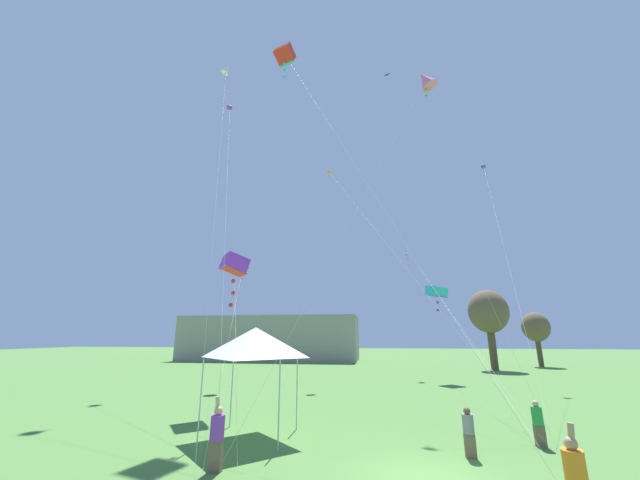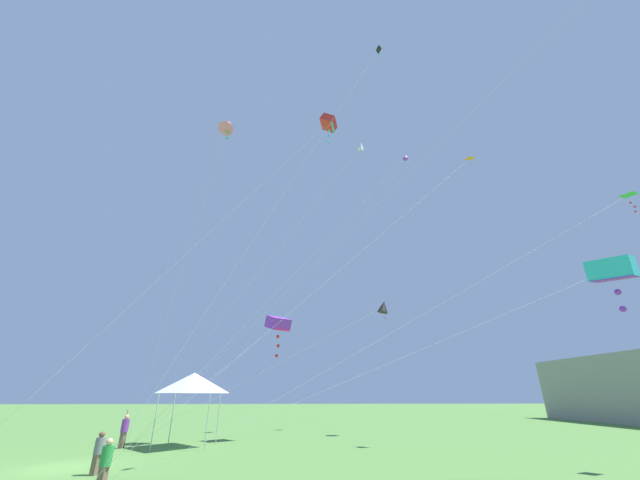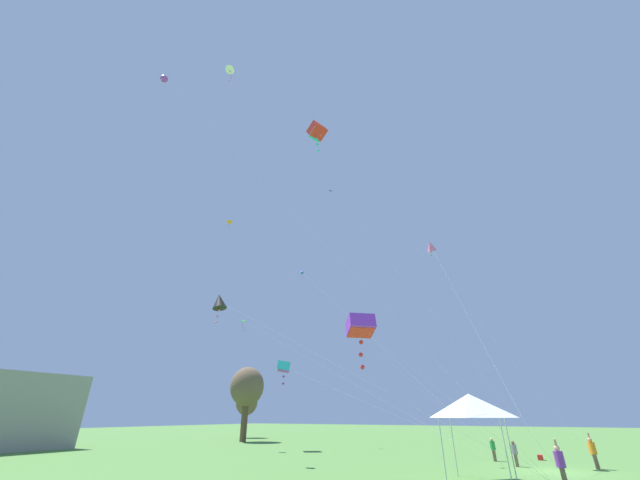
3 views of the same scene
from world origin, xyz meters
The scene contains 20 objects.
ground_plane centered at (0.00, 0.00, 0.00)m, with size 220.00×220.00×0.00m, color #4C7A38.
distant_building centered at (-18.56, 48.12, 3.49)m, with size 28.65×10.22×6.97m, color gray.
tree_far_right centered at (19.63, 40.50, 4.87)m, with size 3.39×3.39×6.85m.
tree_far_centre centered at (12.20, 34.48, 6.54)m, with size 4.56×4.56×9.20m.
festival_tent centered at (-6.15, 3.23, 3.55)m, with size 3.28×3.28×4.15m.
person_orange_shirt centered at (2.74, -2.51, 0.99)m, with size 0.42×0.42×2.03m.
person_purple_shirt centered at (-5.98, -0.40, 0.98)m, with size 0.42×0.42×2.03m.
person_green_shirt centered at (4.46, 3.64, 0.83)m, with size 0.36×0.36×1.53m.
person_grey_shirt centered at (1.69, 2.02, 0.81)m, with size 0.36×0.36×1.51m.
kite_white_diamond_0 centered at (-14.85, 16.40, 29.27)m, with size 9.06×17.70×29.93m.
kite_black_diamond_1 centered at (-12.15, 17.10, 9.92)m, with size 6.38×18.16×10.57m.
kite_red_box_2 centered at (-7.75, 12.12, 26.21)m, with size 11.44×15.81×27.01m.
kite_green_delta_3 centered at (2.53, 27.25, 12.63)m, with size 2.64×23.91×13.02m.
kite_purple_diamond_4 centered at (-16.93, 22.29, 29.48)m, with size 11.36×22.97×30.09m.
kite_blue_diamond_5 centered at (10.71, 24.99, 21.15)m, with size 6.43×22.45×21.74m.
kite_purple_box_6 centered at (-9.31, 8.18, 7.85)m, with size 4.92×9.18×8.52m.
kite_orange_delta_7 centered at (-5.28, 23.24, 20.49)m, with size 10.53×21.15×21.19m.
kite_pink_diamond_8 centered at (1.97, 5.49, 17.15)m, with size 8.63×6.16×17.84m.
kite_cyan_box_9 centered at (4.55, 23.25, 7.79)m, with size 2.15×21.14×8.41m.
kite_black_delta_10 centered at (0.87, 14.38, 24.05)m, with size 4.54×11.91×25.88m.
Camera 1 is at (-1.19, -11.49, 3.80)m, focal length 20.00 mm.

